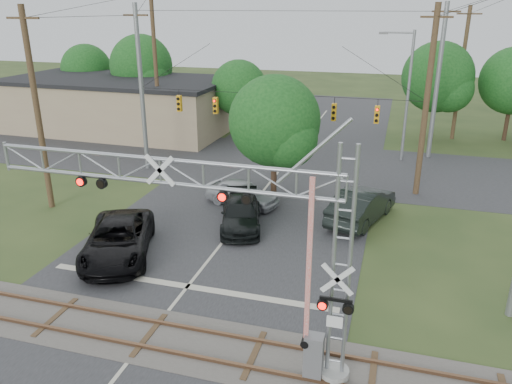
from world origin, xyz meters
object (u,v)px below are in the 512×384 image
(pickup_black, at_px, (118,239))
(sedan_silver, at_px, (242,193))
(crossing_gantry, at_px, (228,229))
(car_dark, at_px, (241,214))
(traffic_signal_span, at_px, (287,99))
(commercial_building, at_px, (119,104))
(streetlight, at_px, (406,90))

(pickup_black, distance_m, sedan_silver, 8.71)
(crossing_gantry, bearing_deg, car_dark, 105.97)
(crossing_gantry, distance_m, car_dark, 11.65)
(traffic_signal_span, bearing_deg, crossing_gantry, -82.63)
(commercial_building, bearing_deg, crossing_gantry, -52.56)
(car_dark, bearing_deg, traffic_signal_span, 68.95)
(commercial_building, distance_m, streetlight, 26.35)
(crossing_gantry, relative_size, pickup_black, 1.90)
(pickup_black, bearing_deg, commercial_building, 98.61)
(car_dark, relative_size, sedan_silver, 1.13)
(car_dark, bearing_deg, commercial_building, 118.14)
(pickup_black, bearing_deg, sedan_silver, 43.42)
(pickup_black, bearing_deg, streetlight, 36.54)
(streetlight, bearing_deg, sedan_silver, -125.84)
(commercial_building, bearing_deg, traffic_signal_span, -27.76)
(traffic_signal_span, relative_size, streetlight, 2.00)
(crossing_gantry, relative_size, car_dark, 2.34)
(commercial_building, xyz_separation_m, streetlight, (26.02, -2.93, 2.95))
(commercial_building, bearing_deg, sedan_silver, -40.42)
(sedan_silver, bearing_deg, streetlight, -20.98)
(car_dark, xyz_separation_m, streetlight, (8.00, 15.30, 4.67))
(car_dark, xyz_separation_m, commercial_building, (-18.02, 18.22, 1.72))
(car_dark, height_order, streetlight, streetlight)
(crossing_gantry, xyz_separation_m, pickup_black, (-7.57, 5.56, -4.00))
(streetlight, bearing_deg, commercial_building, 173.59)
(traffic_signal_span, xyz_separation_m, sedan_silver, (-1.51, -4.91, -4.83))
(traffic_signal_span, height_order, car_dark, traffic_signal_span)
(streetlight, bearing_deg, pickup_black, -121.89)
(crossing_gantry, height_order, traffic_signal_span, traffic_signal_span)
(car_dark, height_order, sedan_silver, sedan_silver)
(traffic_signal_span, xyz_separation_m, pickup_black, (-5.19, -12.80, -4.73))
(traffic_signal_span, distance_m, pickup_black, 14.60)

